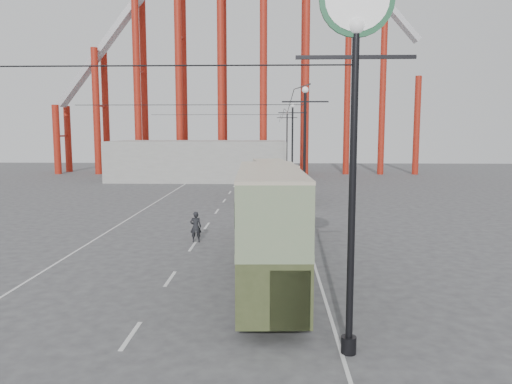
{
  "coord_description": "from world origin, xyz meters",
  "views": [
    {
      "loc": [
        3.4,
        -16.72,
        6.37
      ],
      "look_at": [
        2.49,
        10.35,
        3.0
      ],
      "focal_mm": 35.0,
      "sensor_mm": 36.0,
      "label": 1
    }
  ],
  "objects_px": {
    "single_decker_green": "(273,217)",
    "pedestrian": "(196,227)",
    "lamp_post_near": "(355,74)",
    "double_decker_bus": "(270,226)",
    "single_decker_cream": "(274,178)"
  },
  "relations": [
    {
      "from": "lamp_post_near",
      "to": "single_decker_cream",
      "type": "distance_m",
      "value": 32.85
    },
    {
      "from": "lamp_post_near",
      "to": "single_decker_cream",
      "type": "xyz_separation_m",
      "value": [
        -2.13,
        32.25,
        -5.91
      ]
    },
    {
      "from": "lamp_post_near",
      "to": "pedestrian",
      "type": "bearing_deg",
      "value": 114.98
    },
    {
      "from": "lamp_post_near",
      "to": "single_decker_green",
      "type": "xyz_separation_m",
      "value": [
        -2.19,
        13.14,
        -6.23
      ]
    },
    {
      "from": "single_decker_green",
      "to": "pedestrian",
      "type": "height_order",
      "value": "single_decker_green"
    },
    {
      "from": "double_decker_bus",
      "to": "single_decker_cream",
      "type": "height_order",
      "value": "double_decker_bus"
    },
    {
      "from": "single_decker_cream",
      "to": "pedestrian",
      "type": "height_order",
      "value": "single_decker_cream"
    },
    {
      "from": "lamp_post_near",
      "to": "double_decker_bus",
      "type": "xyz_separation_m",
      "value": [
        -2.31,
        4.87,
        -5.1
      ]
    },
    {
      "from": "single_decker_green",
      "to": "pedestrian",
      "type": "distance_m",
      "value": 4.57
    },
    {
      "from": "single_decker_green",
      "to": "single_decker_cream",
      "type": "relative_size",
      "value": 0.91
    },
    {
      "from": "single_decker_cream",
      "to": "pedestrian",
      "type": "xyz_separation_m",
      "value": [
        -4.46,
        -18.11,
        -1.06
      ]
    },
    {
      "from": "lamp_post_near",
      "to": "pedestrian",
      "type": "height_order",
      "value": "lamp_post_near"
    },
    {
      "from": "lamp_post_near",
      "to": "double_decker_bus",
      "type": "height_order",
      "value": "lamp_post_near"
    },
    {
      "from": "double_decker_bus",
      "to": "pedestrian",
      "type": "height_order",
      "value": "double_decker_bus"
    },
    {
      "from": "lamp_post_near",
      "to": "double_decker_bus",
      "type": "distance_m",
      "value": 7.42
    }
  ]
}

